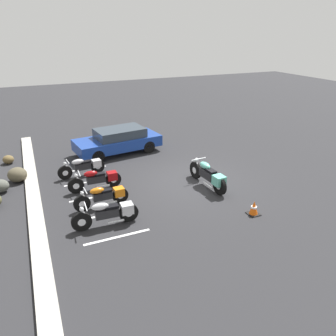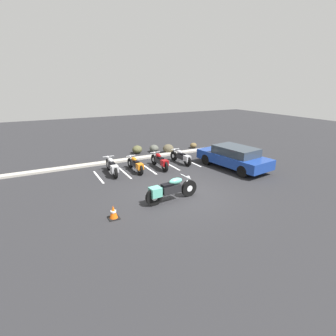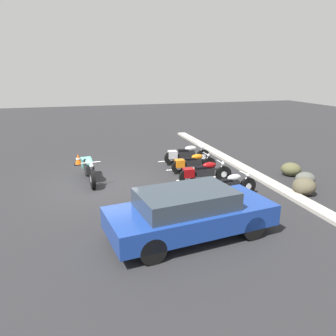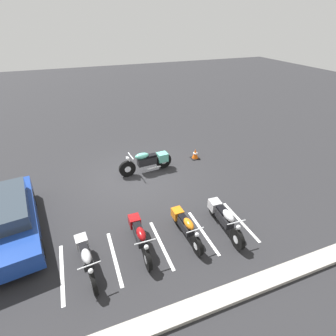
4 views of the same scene
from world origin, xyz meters
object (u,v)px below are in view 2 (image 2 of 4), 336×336
object	(u,v)px
landscape_rock_3	(168,149)
parked_bike_0	(112,166)
car_blue	(234,157)
landscape_rock_1	(137,149)
motorcycle_teal_featured	(170,190)
parked_bike_2	(160,161)
landscape_rock_2	(193,145)
landscape_rock_0	(154,148)
parked_bike_3	(181,157)
traffic_cone	(113,212)
parked_bike_1	(136,165)

from	to	relation	value
landscape_rock_3	parked_bike_0	bearing A→B (deg)	-150.86
car_blue	landscape_rock_1	xyz separation A→B (m)	(-3.67, 5.78, -0.40)
motorcycle_teal_featured	car_blue	distance (m)	5.82
parked_bike_2	landscape_rock_2	size ratio (longest dim) A/B	4.12
motorcycle_teal_featured	landscape_rock_0	bearing A→B (deg)	65.30
car_blue	parked_bike_3	bearing A→B (deg)	37.83
parked_bike_3	landscape_rock_3	world-z (taller)	parked_bike_3
landscape_rock_3	traffic_cone	world-z (taller)	landscape_rock_3
motorcycle_teal_featured	landscape_rock_1	xyz separation A→B (m)	(1.70, 8.02, -0.24)
motorcycle_teal_featured	parked_bike_0	xyz separation A→B (m)	(-1.16, 4.40, -0.06)
landscape_rock_0	traffic_cone	size ratio (longest dim) A/B	1.46
parked_bike_0	parked_bike_3	size ratio (longest dim) A/B	1.07
parked_bike_1	traffic_cone	distance (m)	5.30
motorcycle_teal_featured	parked_bike_3	distance (m)	5.44
car_blue	landscape_rock_0	xyz separation A→B (m)	(-2.48, 5.54, -0.42)
parked_bike_2	car_blue	xyz separation A→B (m)	(3.78, -1.92, 0.24)
landscape_rock_3	landscape_rock_2	bearing A→B (deg)	9.31
parked_bike_1	motorcycle_teal_featured	bearing A→B (deg)	175.97
landscape_rock_3	traffic_cone	size ratio (longest dim) A/B	1.56
parked_bike_1	traffic_cone	size ratio (longest dim) A/B	3.96
parked_bike_0	landscape_rock_2	xyz separation A→B (m)	(7.21, 3.09, -0.25)
car_blue	landscape_rock_2	xyz separation A→B (m)	(0.67, 5.25, -0.48)
motorcycle_teal_featured	parked_bike_1	xyz separation A→B (m)	(0.14, 4.25, -0.10)
parked_bike_3	car_blue	bearing A→B (deg)	-140.45
landscape_rock_2	parked_bike_3	bearing A→B (deg)	-133.03
motorcycle_teal_featured	parked_bike_3	size ratio (longest dim) A/B	1.20
parked_bike_3	landscape_rock_0	xyz separation A→B (m)	(-0.29, 3.36, -0.17)
parked_bike_3	car_blue	world-z (taller)	car_blue
parked_bike_1	parked_bike_2	distance (m)	1.46
parked_bike_3	car_blue	xyz separation A→B (m)	(2.20, -2.17, 0.25)
landscape_rock_1	landscape_rock_3	xyz separation A→B (m)	(1.98, -0.92, 0.03)
parked_bike_0	traffic_cone	distance (m)	4.94
landscape_rock_2	landscape_rock_3	world-z (taller)	landscape_rock_3
car_blue	parked_bike_2	bearing A→B (deg)	55.58
motorcycle_teal_featured	landscape_rock_3	bearing A→B (deg)	58.30
landscape_rock_2	traffic_cone	size ratio (longest dim) A/B	1.02
parked_bike_2	traffic_cone	size ratio (longest dim) A/B	4.19
parked_bike_1	landscape_rock_1	xyz separation A→B (m)	(1.56, 3.77, -0.14)
landscape_rock_0	car_blue	bearing A→B (deg)	-65.86
parked_bike_2	landscape_rock_0	world-z (taller)	parked_bike_2
car_blue	motorcycle_teal_featured	bearing A→B (deg)	105.18
parked_bike_0	parked_bike_2	world-z (taller)	parked_bike_0
parked_bike_2	landscape_rock_1	xyz separation A→B (m)	(0.10, 3.86, -0.17)
parked_bike_1	parked_bike_2	xyz separation A→B (m)	(1.46, -0.09, 0.02)
parked_bike_0	traffic_cone	world-z (taller)	parked_bike_0
parked_bike_2	landscape_rock_0	bearing A→B (deg)	-18.80
parked_bike_0	car_blue	xyz separation A→B (m)	(6.53, -2.16, 0.22)
parked_bike_1	parked_bike_3	bearing A→B (deg)	-89.07
landscape_rock_1	landscape_rock_3	bearing A→B (deg)	-24.88
motorcycle_teal_featured	landscape_rock_1	bearing A→B (deg)	73.75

